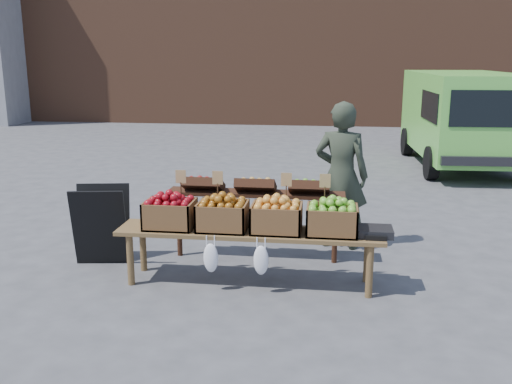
% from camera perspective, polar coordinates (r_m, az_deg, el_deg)
% --- Properties ---
extents(ground, '(80.00, 80.00, 0.00)m').
position_cam_1_polar(ground, '(6.36, 2.38, -7.66)').
color(ground, '#4B4B4D').
extents(delivery_van, '(2.18, 4.42, 1.94)m').
position_cam_1_polar(delivery_van, '(12.63, 19.93, 6.74)').
color(delivery_van, '#61C545').
rests_on(delivery_van, ground).
extents(vendor, '(0.73, 0.56, 1.78)m').
position_cam_1_polar(vendor, '(6.90, 8.52, 1.62)').
color(vendor, '#2B3326').
rests_on(vendor, ground).
extents(chalkboard_sign, '(0.64, 0.42, 0.90)m').
position_cam_1_polar(chalkboard_sign, '(6.62, -15.20, -3.18)').
color(chalkboard_sign, black).
rests_on(chalkboard_sign, ground).
extents(back_table, '(2.10, 0.44, 1.04)m').
position_cam_1_polar(back_table, '(6.49, -0.03, -2.37)').
color(back_table, black).
rests_on(back_table, ground).
extents(display_bench, '(2.70, 0.56, 0.57)m').
position_cam_1_polar(display_bench, '(5.88, -0.65, -6.50)').
color(display_bench, brown).
rests_on(display_bench, ground).
extents(crate_golden_apples, '(0.50, 0.40, 0.28)m').
position_cam_1_polar(crate_golden_apples, '(5.92, -8.60, -2.20)').
color(crate_golden_apples, maroon).
rests_on(crate_golden_apples, display_bench).
extents(crate_russet_pears, '(0.50, 0.40, 0.28)m').
position_cam_1_polar(crate_russet_pears, '(5.79, -3.36, -2.42)').
color(crate_russet_pears, '#9C5114').
rests_on(crate_russet_pears, display_bench).
extents(crate_red_apples, '(0.50, 0.40, 0.28)m').
position_cam_1_polar(crate_red_apples, '(5.71, 2.07, -2.62)').
color(crate_red_apples, gold).
rests_on(crate_red_apples, display_bench).
extents(crate_green_apples, '(0.50, 0.40, 0.28)m').
position_cam_1_polar(crate_green_apples, '(5.69, 7.60, -2.80)').
color(crate_green_apples, '#4C9A1E').
rests_on(crate_green_apples, display_bench).
extents(weighing_scale, '(0.34, 0.30, 0.08)m').
position_cam_1_polar(weighing_scale, '(5.74, 11.82, -3.89)').
color(weighing_scale, black).
rests_on(weighing_scale, display_bench).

